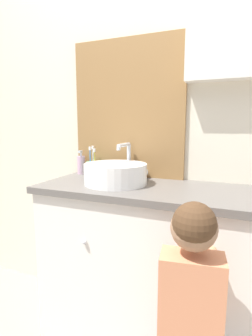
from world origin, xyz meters
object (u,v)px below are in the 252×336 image
object	(u,v)px
soap_dispenser	(81,164)
child_figure	(191,315)
sink_basin	(116,173)
toothbrush_holder	(93,168)

from	to	relation	value
soap_dispenser	child_figure	size ratio (longest dim) A/B	0.16
child_figure	sink_basin	bearing A→B (deg)	137.91
sink_basin	toothbrush_holder	bearing A→B (deg)	144.62
child_figure	toothbrush_holder	bearing A→B (deg)	140.01
sink_basin	toothbrush_holder	size ratio (longest dim) A/B	2.11
toothbrush_holder	soap_dispenser	distance (m)	0.10
sink_basin	child_figure	distance (m)	0.76
sink_basin	soap_dispenser	size ratio (longest dim) A/B	2.55
sink_basin	child_figure	world-z (taller)	sink_basin
sink_basin	soap_dispenser	xyz separation A→B (m)	(-0.34, 0.19, 0.00)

